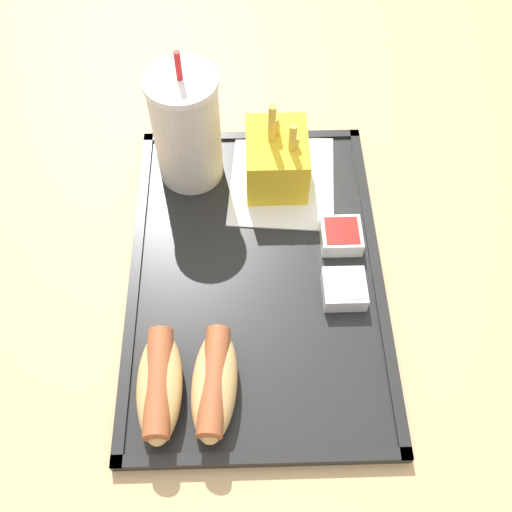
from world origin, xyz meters
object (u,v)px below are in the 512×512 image
(fries_carton, at_px, (277,159))
(sauce_cup_mayo, at_px, (344,289))
(hot_dog_near, at_px, (214,383))
(soda_cup, at_px, (187,129))
(hot_dog_far, at_px, (159,385))
(sauce_cup_ketchup, at_px, (341,235))

(fries_carton, relative_size, sauce_cup_mayo, 2.52)
(hot_dog_near, relative_size, fries_carton, 1.03)
(soda_cup, distance_m, fries_carton, 0.12)
(hot_dog_far, relative_size, sauce_cup_ketchup, 2.55)
(sauce_cup_mayo, height_order, sauce_cup_ketchup, same)
(soda_cup, bearing_deg, hot_dog_far, 175.98)
(soda_cup, height_order, hot_dog_near, soda_cup)
(hot_dog_near, height_order, sauce_cup_ketchup, hot_dog_near)
(hot_dog_near, bearing_deg, soda_cup, 6.40)
(hot_dog_far, xyz_separation_m, sauce_cup_ketchup, (0.18, -0.20, -0.01))
(soda_cup, bearing_deg, sauce_cup_ketchup, -122.36)
(fries_carton, xyz_separation_m, sauce_cup_mayo, (-0.17, -0.07, -0.02))
(soda_cup, bearing_deg, fries_carton, -97.74)
(soda_cup, bearing_deg, hot_dog_near, -173.60)
(sauce_cup_ketchup, bearing_deg, hot_dog_far, 132.55)
(fries_carton, bearing_deg, hot_dog_near, 165.31)
(hot_dog_far, relative_size, hot_dog_near, 0.98)
(soda_cup, relative_size, hot_dog_far, 1.52)
(soda_cup, height_order, sauce_cup_ketchup, soda_cup)
(hot_dog_near, bearing_deg, sauce_cup_mayo, -52.08)
(fries_carton, bearing_deg, sauce_cup_mayo, -158.53)
(hot_dog_far, height_order, sauce_cup_ketchup, hot_dog_far)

